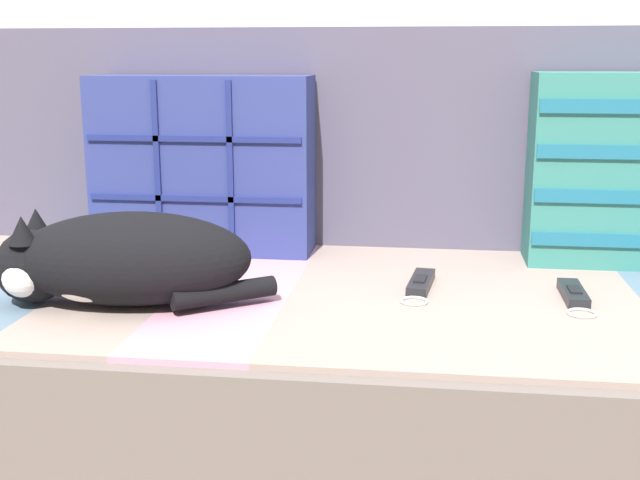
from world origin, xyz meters
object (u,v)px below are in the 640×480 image
sleeping_cat (117,260)px  game_remote_near (420,284)px  couch (350,391)px  throw_pillow_striped (630,170)px  throw_pillow_quilted (203,165)px  game_remote_far (574,295)px

sleeping_cat → game_remote_near: 0.53m
couch → throw_pillow_striped: throw_pillow_striped is taller
couch → throw_pillow_quilted: bearing=146.1°
throw_pillow_quilted → game_remote_near: 0.55m
throw_pillow_striped → game_remote_far: size_ratio=2.11×
throw_pillow_striped → sleeping_cat: throw_pillow_striped is taller
couch → sleeping_cat: 0.50m
throw_pillow_striped → game_remote_near: 0.50m
couch → game_remote_far: (0.39, -0.04, 0.22)m
game_remote_far → game_remote_near: bearing=172.8°
couch → game_remote_near: game_remote_near is taller
game_remote_near → game_remote_far: 0.26m
throw_pillow_striped → game_remote_far: (-0.14, -0.27, -0.18)m
sleeping_cat → game_remote_far: 0.78m
couch → game_remote_near: size_ratio=10.02×
couch → game_remote_near: 0.25m
throw_pillow_quilted → sleeping_cat: 0.41m
throw_pillow_striped → sleeping_cat: size_ratio=0.82×
couch → game_remote_near: bearing=-4.7°
couch → game_remote_far: bearing=-6.4°
sleeping_cat → game_remote_far: bearing=9.2°
throw_pillow_quilted → game_remote_near: bearing=-27.0°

